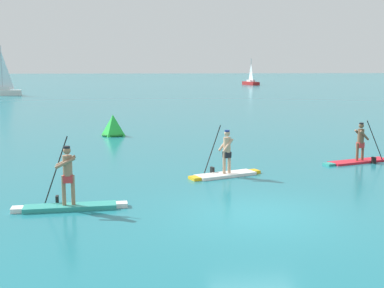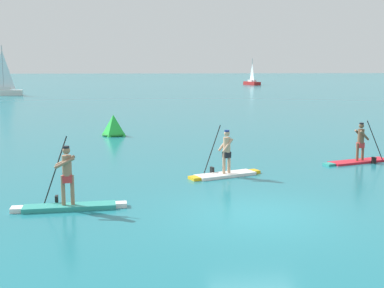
{
  "view_description": "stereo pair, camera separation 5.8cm",
  "coord_description": "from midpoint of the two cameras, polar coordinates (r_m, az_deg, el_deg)",
  "views": [
    {
      "loc": [
        -2.88,
        -13.04,
        4.03
      ],
      "look_at": [
        -1.11,
        7.93,
        0.71
      ],
      "focal_mm": 47.27,
      "sensor_mm": 36.0,
      "label": 1
    },
    {
      "loc": [
        -2.82,
        -13.05,
        4.03
      ],
      "look_at": [
        -1.11,
        7.93,
        0.71
      ],
      "focal_mm": 47.27,
      "sensor_mm": 36.0,
      "label": 2
    }
  ],
  "objects": [
    {
      "name": "ground",
      "position": [
        13.95,
        7.24,
        -7.89
      ],
      "size": [
        440.0,
        440.0,
        0.0
      ],
      "primitive_type": "plane",
      "color": "#1E727F"
    },
    {
      "name": "sailboat_left_horizon",
      "position": [
        71.08,
        -20.6,
        5.9
      ],
      "size": [
        4.74,
        1.76,
        6.5
      ],
      "rotation": [
        0.0,
        0.0,
        0.12
      ],
      "color": "white",
      "rests_on": "ground"
    },
    {
      "name": "paddleboarder_mid_center",
      "position": [
        18.43,
        3.69,
        -2.53
      ],
      "size": [
        2.78,
        1.53,
        1.87
      ],
      "rotation": [
        0.0,
        0.0,
        3.54
      ],
      "color": "white",
      "rests_on": "ground"
    },
    {
      "name": "paddleboarder_far_right",
      "position": [
        22.12,
        18.38,
        -1.06
      ],
      "size": [
        3.43,
        1.59,
        1.86
      ],
      "rotation": [
        0.0,
        0.0,
        0.34
      ],
      "color": "red",
      "rests_on": "ground"
    },
    {
      "name": "sailboat_right_horizon",
      "position": [
        101.9,
        6.63,
        7.01
      ],
      "size": [
        2.7,
        5.18,
        5.21
      ],
      "rotation": [
        0.0,
        0.0,
        4.97
      ],
      "color": "#A51E1E",
      "rests_on": "ground"
    },
    {
      "name": "paddleboarder_near_left",
      "position": [
        14.65,
        -13.84,
        -5.71
      ],
      "size": [
        3.21,
        0.84,
        2.04
      ],
      "rotation": [
        0.0,
        0.0,
        3.24
      ],
      "color": "teal",
      "rests_on": "ground"
    },
    {
      "name": "race_marker_buoy",
      "position": [
        29.18,
        -8.95,
        1.98
      ],
      "size": [
        1.38,
        1.38,
        1.21
      ],
      "color": "green",
      "rests_on": "ground"
    }
  ]
}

